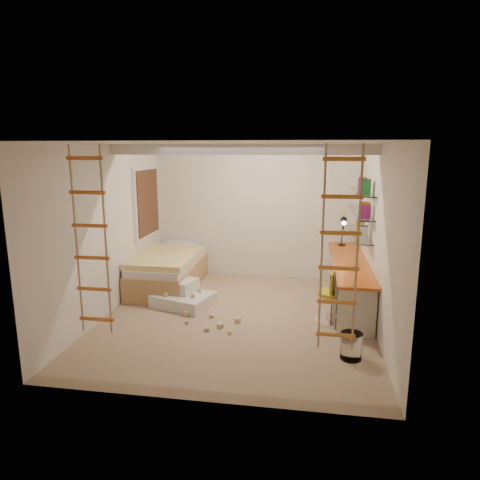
% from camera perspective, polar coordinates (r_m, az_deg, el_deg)
% --- Properties ---
extents(floor, '(4.50, 4.50, 0.00)m').
position_cam_1_polar(floor, '(6.65, -0.42, -10.28)').
color(floor, tan).
rests_on(floor, ground).
extents(ceiling_beam, '(4.00, 0.18, 0.16)m').
position_cam_1_polar(ceiling_beam, '(6.45, 0.00, 12.00)').
color(ceiling_beam, white).
rests_on(ceiling_beam, ceiling).
extents(window_frame, '(0.06, 1.15, 1.35)m').
position_cam_1_polar(window_frame, '(8.19, -12.42, 4.93)').
color(window_frame, white).
rests_on(window_frame, wall_left).
extents(window_blind, '(0.02, 1.00, 1.20)m').
position_cam_1_polar(window_blind, '(8.18, -12.16, 4.92)').
color(window_blind, '#4C2D1E').
rests_on(window_blind, window_frame).
extents(rope_ladder_left, '(0.41, 0.04, 2.13)m').
position_cam_1_polar(rope_ladder_left, '(5.02, -19.25, -0.24)').
color(rope_ladder_left, orange).
rests_on(rope_ladder_left, ceiling).
extents(rope_ladder_right, '(0.41, 0.04, 2.13)m').
position_cam_1_polar(rope_ladder_right, '(4.44, 13.13, -1.42)').
color(rope_ladder_right, orange).
rests_on(rope_ladder_right, ceiling).
extents(waste_bin, '(0.27, 0.27, 0.33)m').
position_cam_1_polar(waste_bin, '(5.55, 14.62, -13.51)').
color(waste_bin, white).
rests_on(waste_bin, floor).
extents(desk, '(0.56, 2.80, 0.75)m').
position_cam_1_polar(desk, '(7.28, 14.25, -5.28)').
color(desk, '#CA5617').
rests_on(desk, floor).
extents(shelves, '(0.25, 1.80, 0.71)m').
position_cam_1_polar(shelves, '(7.32, 15.71, 3.54)').
color(shelves, white).
rests_on(shelves, wall_right).
extents(bed, '(1.02, 2.00, 0.69)m').
position_cam_1_polar(bed, '(8.01, -9.47, -4.03)').
color(bed, '#AD7F51').
rests_on(bed, floor).
extents(task_lamp, '(0.14, 0.36, 0.57)m').
position_cam_1_polar(task_lamp, '(8.03, 13.61, 1.75)').
color(task_lamp, black).
rests_on(task_lamp, desk).
extents(swivel_chair, '(0.52, 0.52, 0.78)m').
position_cam_1_polar(swivel_chair, '(6.50, 12.02, -8.36)').
color(swivel_chair, gold).
rests_on(swivel_chair, floor).
extents(play_platform, '(1.06, 0.93, 0.40)m').
position_cam_1_polar(play_platform, '(7.18, -7.71, -7.34)').
color(play_platform, silver).
rests_on(play_platform, floor).
extents(toy_blocks, '(1.30, 1.21, 0.67)m').
position_cam_1_polar(toy_blocks, '(6.67, -5.70, -8.47)').
color(toy_blocks, '#CCB284').
rests_on(toy_blocks, floor).
extents(books, '(0.14, 0.64, 0.92)m').
position_cam_1_polar(books, '(7.30, 15.76, 4.44)').
color(books, white).
rests_on(books, shelves).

